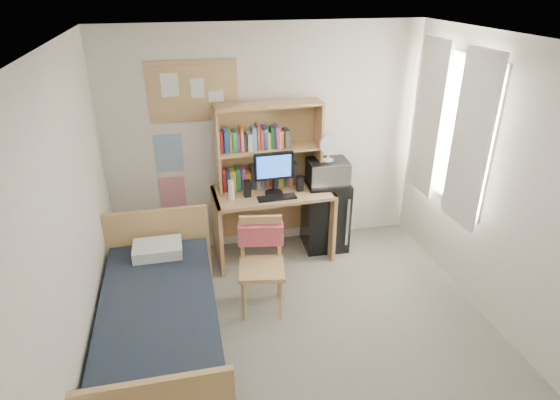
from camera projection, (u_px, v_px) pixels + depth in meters
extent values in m
cube|color=gray|center=(314.00, 360.00, 4.08)|extent=(3.60, 4.20, 0.02)
cube|color=silver|center=(328.00, 49.00, 2.95)|extent=(3.60, 4.20, 0.02)
cube|color=white|center=(266.00, 141.00, 5.36)|extent=(3.60, 0.04, 2.60)
cube|color=white|center=(65.00, 257.00, 3.16)|extent=(0.04, 4.20, 2.60)
cube|color=white|center=(528.00, 205.00, 3.87)|extent=(0.04, 4.20, 2.60)
cube|color=white|center=(450.00, 129.00, 4.78)|extent=(0.10, 1.40, 1.70)
cube|color=white|center=(470.00, 141.00, 4.42)|extent=(0.04, 0.55, 1.70)
cube|color=white|center=(428.00, 119.00, 5.13)|extent=(0.04, 0.55, 1.70)
cube|color=tan|center=(193.00, 91.00, 4.92)|extent=(0.94, 0.03, 0.64)
cube|color=#2861A3|center=(169.00, 153.00, 5.16)|extent=(0.30, 0.01, 0.42)
cube|color=#D12542|center=(173.00, 192.00, 5.36)|extent=(0.28, 0.01, 0.36)
cube|color=tan|center=(273.00, 223.00, 5.43)|extent=(1.35, 0.71, 0.83)
cube|color=tan|center=(262.00, 268.00, 4.50)|extent=(0.55, 0.55, 0.95)
cube|color=black|center=(325.00, 214.00, 5.63)|extent=(0.53, 0.53, 0.86)
cube|color=black|center=(161.00, 326.00, 4.05)|extent=(1.00, 2.00, 0.55)
cube|color=tan|center=(269.00, 146.00, 5.18)|extent=(1.19, 0.34, 0.96)
cube|color=black|center=(274.00, 174.00, 5.10)|extent=(0.44, 0.05, 0.46)
cube|color=black|center=(277.00, 198.00, 5.08)|extent=(0.43, 0.15, 0.02)
cube|color=black|center=(247.00, 188.00, 5.09)|extent=(0.08, 0.08, 0.19)
cube|color=black|center=(300.00, 183.00, 5.23)|extent=(0.07, 0.07, 0.18)
cylinder|color=white|center=(231.00, 190.00, 5.01)|extent=(0.07, 0.07, 0.22)
cube|color=#DD545E|center=(261.00, 234.00, 4.57)|extent=(0.46, 0.21, 0.21)
cube|color=silver|center=(328.00, 171.00, 5.37)|extent=(0.47, 0.37, 0.26)
cylinder|color=white|center=(329.00, 148.00, 5.25)|extent=(0.26, 0.26, 0.30)
cube|color=white|center=(158.00, 249.00, 4.56)|extent=(0.47, 0.33, 0.11)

